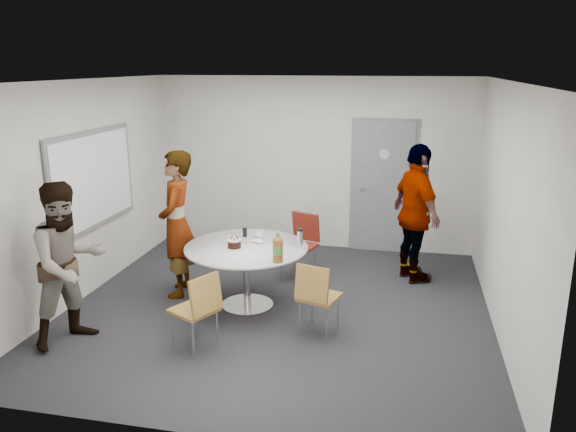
% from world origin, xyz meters
% --- Properties ---
extents(floor, '(5.00, 5.00, 0.00)m').
position_xyz_m(floor, '(0.00, 0.00, 0.00)').
color(floor, black).
rests_on(floor, ground).
extents(ceiling, '(5.00, 5.00, 0.00)m').
position_xyz_m(ceiling, '(0.00, 0.00, 2.70)').
color(ceiling, silver).
rests_on(ceiling, wall_back).
extents(wall_back, '(5.00, 0.00, 5.00)m').
position_xyz_m(wall_back, '(0.00, 2.50, 1.35)').
color(wall_back, silver).
rests_on(wall_back, floor).
extents(wall_left, '(0.00, 5.00, 5.00)m').
position_xyz_m(wall_left, '(-2.50, 0.00, 1.35)').
color(wall_left, silver).
rests_on(wall_left, floor).
extents(wall_right, '(0.00, 5.00, 5.00)m').
position_xyz_m(wall_right, '(2.50, 0.00, 1.35)').
color(wall_right, silver).
rests_on(wall_right, floor).
extents(wall_front, '(5.00, 0.00, 5.00)m').
position_xyz_m(wall_front, '(0.00, -2.50, 1.35)').
color(wall_front, silver).
rests_on(wall_front, floor).
extents(door, '(1.02, 0.17, 2.12)m').
position_xyz_m(door, '(1.10, 2.48, 1.03)').
color(door, slate).
rests_on(door, wall_back).
extents(whiteboard, '(0.04, 1.90, 1.25)m').
position_xyz_m(whiteboard, '(-2.46, 0.20, 1.45)').
color(whiteboard, slate).
rests_on(whiteboard, wall_left).
extents(table, '(1.48, 1.48, 1.11)m').
position_xyz_m(table, '(-0.36, -0.04, 0.67)').
color(table, silver).
rests_on(table, floor).
extents(chair_near_left, '(0.57, 0.55, 0.85)m').
position_xyz_m(chair_near_left, '(-0.55, -1.19, 0.51)').
color(chair_near_left, brown).
rests_on(chair_near_left, floor).
extents(chair_near_right, '(0.50, 0.52, 0.84)m').
position_xyz_m(chair_near_right, '(0.56, -0.62, 0.51)').
color(chair_near_right, brown).
rests_on(chair_near_right, floor).
extents(chair_far, '(0.55, 0.58, 0.90)m').
position_xyz_m(chair_far, '(0.08, 1.11, 0.55)').
color(chair_far, maroon).
rests_on(chair_far, floor).
extents(person_main, '(0.57, 0.76, 1.86)m').
position_xyz_m(person_main, '(-1.36, 0.19, 0.93)').
color(person_main, '#A5C6EA').
rests_on(person_main, floor).
extents(person_left, '(0.99, 1.06, 1.74)m').
position_xyz_m(person_left, '(-1.95, -1.25, 0.87)').
color(person_left, white).
rests_on(person_left, floor).
extents(person_right, '(0.92, 1.19, 1.88)m').
position_xyz_m(person_right, '(1.59, 1.28, 0.94)').
color(person_right, black).
rests_on(person_right, floor).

